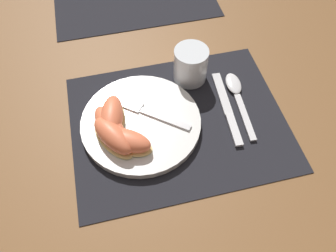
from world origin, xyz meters
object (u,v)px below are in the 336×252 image
(citrus_wedge_1, at_px, (111,128))
(citrus_wedge_2, at_px, (113,137))
(juice_glass, at_px, (190,66))
(citrus_wedge_0, at_px, (112,118))
(knife, at_px, (227,109))
(fork, at_px, (144,110))
(plate, at_px, (141,123))
(spoon, at_px, (236,92))
(citrus_wedge_3, at_px, (126,141))

(citrus_wedge_1, distance_m, citrus_wedge_2, 0.02)
(juice_glass, xyz_separation_m, citrus_wedge_0, (-0.19, -0.10, -0.00))
(citrus_wedge_1, bearing_deg, citrus_wedge_2, -85.56)
(knife, bearing_deg, fork, 170.62)
(citrus_wedge_2, bearing_deg, fork, 40.68)
(citrus_wedge_0, bearing_deg, plate, -8.29)
(plate, height_order, spoon, plate)
(citrus_wedge_2, distance_m, citrus_wedge_3, 0.03)
(citrus_wedge_0, bearing_deg, knife, -3.08)
(plate, xyz_separation_m, juice_glass, (0.14, 0.11, 0.03))
(citrus_wedge_2, bearing_deg, knife, 7.48)
(spoon, bearing_deg, plate, -171.19)
(plate, height_order, citrus_wedge_1, citrus_wedge_1)
(spoon, height_order, fork, fork)
(spoon, height_order, citrus_wedge_2, citrus_wedge_2)
(spoon, xyz_separation_m, citrus_wedge_3, (-0.27, -0.09, 0.03))
(juice_glass, bearing_deg, fork, -146.48)
(citrus_wedge_1, bearing_deg, knife, 2.29)
(citrus_wedge_1, bearing_deg, citrus_wedge_0, 76.17)
(plate, relative_size, spoon, 1.34)
(citrus_wedge_0, bearing_deg, juice_glass, 27.04)
(spoon, relative_size, fork, 1.20)
(knife, bearing_deg, juice_glass, 115.92)
(juice_glass, height_order, citrus_wedge_1, juice_glass)
(spoon, bearing_deg, citrus_wedge_1, -170.13)
(juice_glass, distance_m, citrus_wedge_2, 0.25)
(spoon, height_order, citrus_wedge_3, citrus_wedge_3)
(citrus_wedge_1, relative_size, citrus_wedge_3, 1.11)
(plate, height_order, citrus_wedge_3, citrus_wedge_3)
(citrus_wedge_3, bearing_deg, citrus_wedge_0, 106.86)
(spoon, distance_m, citrus_wedge_1, 0.30)
(juice_glass, relative_size, citrus_wedge_3, 0.69)
(knife, relative_size, citrus_wedge_0, 1.72)
(knife, relative_size, spoon, 1.07)
(plate, distance_m, knife, 0.19)
(knife, distance_m, citrus_wedge_3, 0.24)
(citrus_wedge_1, bearing_deg, plate, 13.61)
(knife, xyz_separation_m, citrus_wedge_0, (-0.25, 0.01, 0.03))
(fork, relative_size, citrus_wedge_0, 1.33)
(plate, bearing_deg, juice_glass, 38.11)
(juice_glass, height_order, citrus_wedge_0, juice_glass)
(knife, distance_m, spoon, 0.05)
(plate, relative_size, citrus_wedge_2, 2.12)
(plate, xyz_separation_m, citrus_wedge_1, (-0.06, -0.02, 0.02))
(spoon, distance_m, citrus_wedge_3, 0.28)
(citrus_wedge_2, bearing_deg, citrus_wedge_1, 94.44)
(citrus_wedge_3, bearing_deg, knife, 11.59)
(plate, bearing_deg, citrus_wedge_0, 171.71)
(citrus_wedge_0, distance_m, citrus_wedge_1, 0.02)
(citrus_wedge_2, relative_size, citrus_wedge_3, 1.00)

